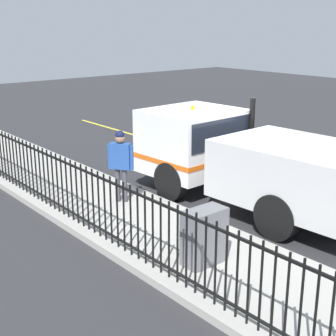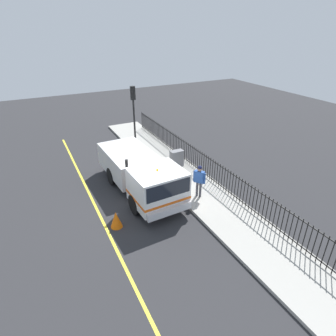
{
  "view_description": "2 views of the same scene",
  "coord_description": "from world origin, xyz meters",
  "px_view_note": "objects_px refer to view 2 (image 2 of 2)",
  "views": [
    {
      "loc": [
        8.84,
        8.37,
        4.2
      ],
      "look_at": [
        2.31,
        0.52,
        1.17
      ],
      "focal_mm": 52.58,
      "sensor_mm": 36.0,
      "label": 1
    },
    {
      "loc": [
        -4.11,
        -10.76,
        7.88
      ],
      "look_at": [
        1.59,
        0.45,
        1.45
      ],
      "focal_mm": 30.31,
      "sensor_mm": 36.0,
      "label": 2
    }
  ],
  "objects_px": {
    "work_truck": "(142,173)",
    "utility_cabinet": "(177,158)",
    "traffic_cone": "(116,220)",
    "traffic_light_near": "(133,106)",
    "worker_standing": "(199,178)"
  },
  "relations": [
    {
      "from": "work_truck",
      "to": "utility_cabinet",
      "type": "distance_m",
      "value": 3.49
    },
    {
      "from": "traffic_cone",
      "to": "work_truck",
      "type": "bearing_deg",
      "value": 44.18
    },
    {
      "from": "work_truck",
      "to": "traffic_light_near",
      "type": "relative_size",
      "value": 1.56
    },
    {
      "from": "work_truck",
      "to": "traffic_light_near",
      "type": "bearing_deg",
      "value": -110.32
    },
    {
      "from": "traffic_light_near",
      "to": "traffic_cone",
      "type": "distance_m",
      "value": 8.76
    },
    {
      "from": "traffic_light_near",
      "to": "utility_cabinet",
      "type": "distance_m",
      "value": 4.59
    },
    {
      "from": "utility_cabinet",
      "to": "work_truck",
      "type": "bearing_deg",
      "value": -149.09
    },
    {
      "from": "utility_cabinet",
      "to": "traffic_cone",
      "type": "relative_size",
      "value": 1.34
    },
    {
      "from": "worker_standing",
      "to": "utility_cabinet",
      "type": "bearing_deg",
      "value": -47.06
    },
    {
      "from": "worker_standing",
      "to": "traffic_cone",
      "type": "height_order",
      "value": "worker_standing"
    },
    {
      "from": "work_truck",
      "to": "worker_standing",
      "type": "relative_size",
      "value": 3.86
    },
    {
      "from": "worker_standing",
      "to": "utility_cabinet",
      "type": "relative_size",
      "value": 1.71
    },
    {
      "from": "work_truck",
      "to": "traffic_light_near",
      "type": "xyz_separation_m",
      "value": [
        1.72,
        5.41,
        1.94
      ]
    },
    {
      "from": "utility_cabinet",
      "to": "traffic_cone",
      "type": "bearing_deg",
      "value": -143.08
    },
    {
      "from": "traffic_light_near",
      "to": "traffic_cone",
      "type": "xyz_separation_m",
      "value": [
        -3.77,
        -7.41,
        -2.76
      ]
    }
  ]
}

